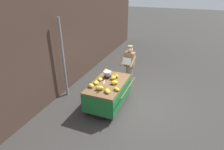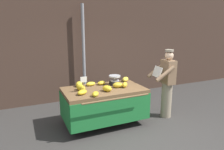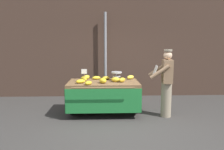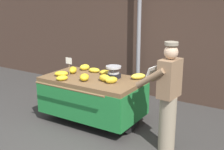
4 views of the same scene
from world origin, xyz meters
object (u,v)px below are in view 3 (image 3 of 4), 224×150
(price_sign, at_px, (84,73))
(vendor_person, at_px, (166,83))
(banana_cart, at_px, (104,90))
(banana_bunch_1, at_px, (88,83))
(banana_bunch_6, at_px, (87,77))
(banana_bunch_8, at_px, (96,78))
(banana_bunch_9, at_px, (122,80))
(banana_bunch_0, at_px, (103,81))
(banana_bunch_5, at_px, (130,77))
(banana_bunch_4, at_px, (116,80))
(street_pole, at_px, (105,56))
(banana_bunch_3, at_px, (106,78))
(banana_bunch_7, at_px, (84,79))
(banana_bunch_2, at_px, (81,81))
(weighing_scale, at_px, (117,76))

(price_sign, bearing_deg, vendor_person, -4.97)
(price_sign, bearing_deg, banana_cart, 8.03)
(banana_bunch_1, height_order, banana_bunch_6, banana_bunch_6)
(banana_bunch_8, height_order, banana_bunch_9, banana_bunch_9)
(banana_bunch_0, xyz_separation_m, banana_bunch_9, (0.50, 0.12, -0.00))
(banana_bunch_1, height_order, banana_bunch_5, banana_bunch_5)
(banana_bunch_4, relative_size, banana_bunch_9, 1.05)
(banana_bunch_9, relative_size, vendor_person, 0.13)
(street_pole, bearing_deg, banana_bunch_3, -89.64)
(price_sign, bearing_deg, banana_bunch_4, 0.72)
(banana_bunch_8, bearing_deg, banana_bunch_1, -101.73)
(vendor_person, bearing_deg, banana_bunch_6, 162.59)
(banana_bunch_4, height_order, banana_bunch_7, banana_bunch_7)
(banana_bunch_0, xyz_separation_m, banana_bunch_6, (-0.46, 0.61, -0.01))
(banana_cart, height_order, banana_bunch_4, banana_bunch_4)
(banana_bunch_6, bearing_deg, banana_bunch_3, -7.32)
(price_sign, height_order, vendor_person, vendor_person)
(banana_bunch_2, bearing_deg, banana_bunch_7, 79.53)
(banana_bunch_2, bearing_deg, banana_bunch_8, 56.06)
(vendor_person, bearing_deg, banana_bunch_9, 172.25)
(banana_bunch_2, height_order, banana_bunch_6, banana_bunch_6)
(banana_bunch_4, height_order, vendor_person, vendor_person)
(banana_bunch_1, relative_size, banana_bunch_9, 0.99)
(street_pole, height_order, banana_cart, street_pole)
(banana_bunch_3, distance_m, banana_bunch_8, 0.27)
(banana_cart, xyz_separation_m, banana_bunch_0, (-0.01, -0.22, 0.29))
(banana_bunch_8, bearing_deg, banana_bunch_0, -71.83)
(banana_bunch_5, height_order, banana_bunch_8, banana_bunch_5)
(banana_cart, xyz_separation_m, banana_bunch_4, (0.32, -0.06, 0.29))
(weighing_scale, height_order, banana_bunch_4, weighing_scale)
(vendor_person, bearing_deg, banana_bunch_8, 161.55)
(banana_cart, relative_size, banana_bunch_4, 7.95)
(banana_bunch_5, height_order, banana_bunch_6, banana_bunch_6)
(banana_cart, distance_m, banana_bunch_0, 0.37)
(banana_bunch_4, bearing_deg, banana_bunch_5, 45.44)
(banana_bunch_3, height_order, banana_bunch_6, banana_bunch_6)
(banana_bunch_0, distance_m, banana_bunch_5, 0.98)
(banana_bunch_8, bearing_deg, banana_cart, -59.86)
(street_pole, relative_size, vendor_person, 1.68)
(banana_bunch_0, relative_size, banana_bunch_5, 0.83)
(banana_cart, distance_m, weighing_scale, 0.52)
(banana_cart, height_order, banana_bunch_9, banana_bunch_9)
(weighing_scale, relative_size, banana_bunch_8, 1.22)
(banana_bunch_8, xyz_separation_m, vendor_person, (1.78, -0.59, -0.04))
(street_pole, xyz_separation_m, banana_bunch_1, (-0.42, -2.16, -0.52))
(vendor_person, bearing_deg, banana_bunch_7, 171.24)
(banana_bunch_1, height_order, banana_bunch_9, banana_bunch_9)
(street_pole, bearing_deg, weighing_scale, -79.39)
(vendor_person, bearing_deg, banana_bunch_3, 159.21)
(price_sign, height_order, banana_bunch_7, price_sign)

